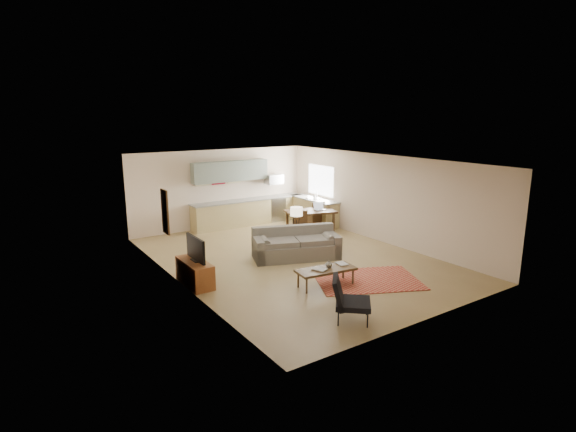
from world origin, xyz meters
TOP-DOWN VIEW (x-y plane):
  - room at (0.00, 0.00)m, footprint 9.00×9.00m
  - kitchen_counter_back at (0.90, 4.18)m, footprint 4.26×0.64m
  - kitchen_counter_right at (2.93, 3.00)m, footprint 0.64×2.26m
  - kitchen_range at (2.00, 4.18)m, footprint 0.62×0.62m
  - kitchen_microwave at (2.00, 4.20)m, footprint 0.62×0.40m
  - upper_cabinets at (0.30, 4.33)m, footprint 2.80×0.34m
  - window_right at (3.23, 3.00)m, footprint 0.02×1.40m
  - wall_art_left at (-3.21, 0.90)m, footprint 0.06×0.42m
  - triptych at (-0.10, 4.47)m, footprint 1.70×0.04m
  - rug at (0.53, -2.32)m, footprint 2.88×2.52m
  - sofa at (0.08, 0.02)m, footprint 2.65×1.84m
  - coffee_table at (-0.52, -2.04)m, footprint 1.47×0.73m
  - book_a at (-0.81, -2.06)m, footprint 0.45×0.48m
  - book_b at (-0.12, -1.98)m, footprint 0.32×0.37m
  - vase at (-0.41, -2.00)m, footprint 0.17×0.17m
  - armchair at (-1.21, -3.73)m, footprint 1.07×1.07m
  - tv_credenza at (-2.99, -0.27)m, footprint 0.48×1.24m
  - tv at (-2.95, -0.27)m, footprint 0.10×0.95m
  - console_table at (0.49, 0.60)m, footprint 0.74×0.63m
  - table_lamp at (0.49, 0.60)m, footprint 0.49×0.49m
  - dining_table at (1.92, 1.84)m, footprint 1.77×1.30m
  - dining_chair_near at (1.27, 1.31)m, footprint 0.50×0.52m
  - dining_chair_far at (2.56, 2.37)m, footprint 0.55×0.57m
  - laptop at (2.23, 1.73)m, footprint 0.38×0.31m
  - soap_bottle at (2.83, 2.81)m, footprint 0.09×0.09m

SIDE VIEW (x-z plane):
  - rug at x=0.53m, z-range 0.00..0.02m
  - coffee_table at x=-0.52m, z-range 0.00..0.42m
  - tv_credenza at x=-2.99m, z-range 0.00..0.57m
  - console_table at x=0.49m, z-range 0.00..0.73m
  - dining_table at x=1.92m, z-range 0.00..0.80m
  - sofa at x=0.08m, z-range 0.00..0.85m
  - book_b at x=-0.12m, z-range 0.42..0.44m
  - armchair at x=-1.21m, z-range 0.00..0.87m
  - book_a at x=-0.81m, z-range 0.42..0.45m
  - kitchen_range at x=2.00m, z-range 0.00..0.90m
  - dining_chair_near at x=1.27m, z-range 0.00..0.92m
  - kitchen_counter_back at x=0.90m, z-range 0.00..0.92m
  - kitchen_counter_right at x=2.93m, z-range 0.00..0.92m
  - dining_chair_far at x=2.56m, z-range 0.00..0.96m
  - vase at x=-0.41m, z-range 0.42..0.59m
  - tv at x=-2.95m, z-range 0.57..1.14m
  - laptop at x=2.23m, z-range 0.80..1.05m
  - soap_bottle at x=2.83m, z-range 0.92..1.11m
  - table_lamp at x=0.49m, z-range 0.73..1.31m
  - room at x=0.00m, z-range -3.15..5.85m
  - kitchen_microwave at x=2.00m, z-range 1.38..1.73m
  - window_right at x=3.23m, z-range 1.02..2.08m
  - wall_art_left at x=-3.21m, z-range 1.00..2.10m
  - triptych at x=-0.10m, z-range 1.50..2.00m
  - upper_cabinets at x=0.30m, z-range 1.60..2.30m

